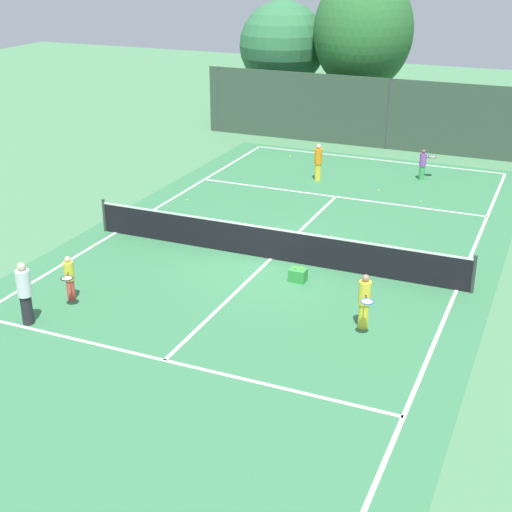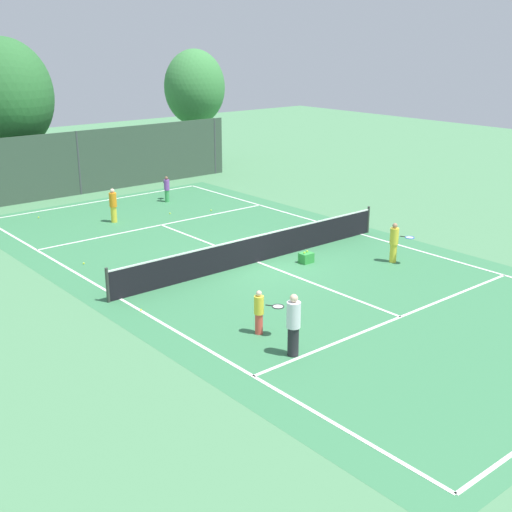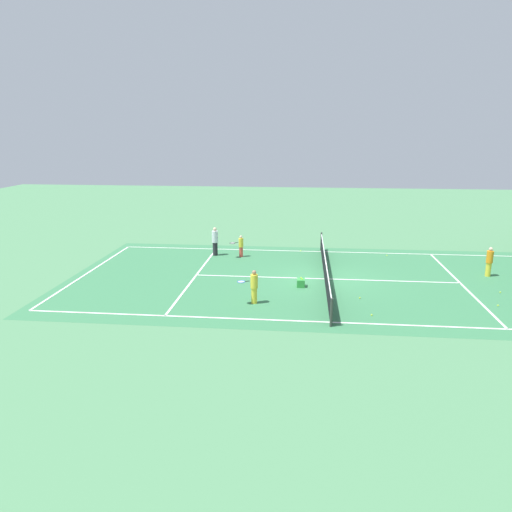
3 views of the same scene
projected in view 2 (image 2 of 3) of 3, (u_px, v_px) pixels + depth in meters
name	position (u px, v px, depth m)	size (l,w,h in m)	color
ground_plane	(258.00, 262.00, 23.87)	(80.00, 80.00, 0.00)	#4C8456
court_surface	(258.00, 262.00, 23.87)	(13.00, 25.00, 0.01)	#387A4C
tennis_net	(258.00, 249.00, 23.71)	(11.90, 0.10, 1.10)	#333833
perimeter_fence	(79.00, 163.00, 33.58)	(18.00, 0.12, 3.20)	#384C3D
tree_0	(4.00, 96.00, 33.47)	(4.78, 5.15, 7.69)	brown
tree_1	(195.00, 88.00, 40.28)	(3.73, 3.50, 6.97)	brown
player_0	(113.00, 205.00, 28.76)	(0.32, 0.32, 1.48)	yellow
player_1	(293.00, 324.00, 16.65)	(0.35, 0.35, 1.66)	#232328
player_2	(260.00, 312.00, 17.94)	(0.64, 0.81, 1.25)	#E54C3F
player_3	(167.00, 189.00, 32.37)	(0.63, 0.82, 1.25)	#3FA559
player_4	(394.00, 242.00, 23.65)	(0.57, 0.88, 1.44)	yellow
ball_crate	(306.00, 258.00, 23.76)	(0.47, 0.37, 0.43)	green
tennis_ball_0	(318.00, 229.00, 27.90)	(0.07, 0.07, 0.07)	#CCE533
tennis_ball_1	(39.00, 217.00, 29.63)	(0.07, 0.07, 0.07)	#CCE533
tennis_ball_2	(84.00, 263.00, 23.64)	(0.07, 0.07, 0.07)	#CCE533
tennis_ball_3	(233.00, 268.00, 23.21)	(0.07, 0.07, 0.07)	#CCE533
tennis_ball_4	(211.00, 210.00, 30.82)	(0.07, 0.07, 0.07)	#CCE533
tennis_ball_5	(287.00, 239.00, 26.53)	(0.07, 0.07, 0.07)	#CCE533
tennis_ball_6	(141.00, 310.00, 19.62)	(0.07, 0.07, 0.07)	#CCE533
tennis_ball_7	(170.00, 213.00, 30.30)	(0.07, 0.07, 0.07)	#CCE533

